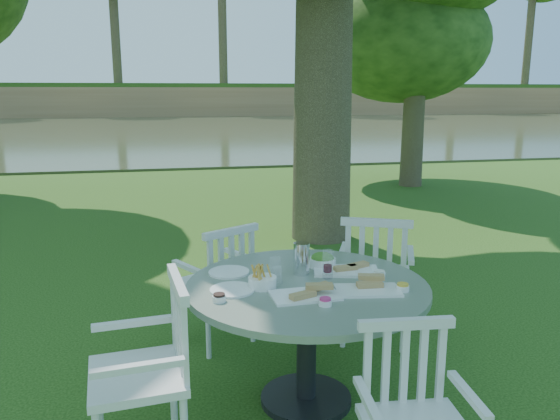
{
  "coord_description": "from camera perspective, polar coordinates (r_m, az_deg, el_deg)",
  "views": [
    {
      "loc": [
        -0.98,
        -4.44,
        1.88
      ],
      "look_at": [
        0.0,
        0.2,
        0.85
      ],
      "focal_mm": 35.0,
      "sensor_mm": 36.0,
      "label": 1
    }
  ],
  "objects": [
    {
      "name": "far_bank",
      "position": [
        45.89,
        -10.87,
        18.76
      ],
      "size": [
        100.0,
        18.0,
        15.2
      ],
      "color": "olive",
      "rests_on": "ground"
    },
    {
      "name": "chair_se",
      "position": [
        2.64,
        13.5,
        -19.27
      ],
      "size": [
        0.48,
        0.46,
        0.88
      ],
      "rotation": [
        0.0,
        0.0,
        -0.09
      ],
      "color": "silver",
      "rests_on": "ground"
    },
    {
      "name": "ground",
      "position": [
        4.92,
        0.49,
        -10.2
      ],
      "size": [
        140.0,
        140.0,
        0.0
      ],
      "primitive_type": "plane",
      "color": "#17390B",
      "rests_on": "ground"
    },
    {
      "name": "tableware",
      "position": [
        3.3,
        2.41,
        -6.74
      ],
      "size": [
        1.12,
        0.8,
        0.2
      ],
      "color": "white",
      "rests_on": "table"
    },
    {
      "name": "table",
      "position": [
        3.31,
        2.83,
        -10.0
      ],
      "size": [
        1.43,
        1.43,
        0.77
      ],
      "color": "black",
      "rests_on": "ground"
    },
    {
      "name": "chair_ne",
      "position": [
        4.12,
        9.93,
        -6.21
      ],
      "size": [
        0.65,
        0.64,
        1.0
      ],
      "rotation": [
        0.0,
        0.0,
        -3.56
      ],
      "color": "silver",
      "rests_on": "ground"
    },
    {
      "name": "river",
      "position": [
        27.53,
        -9.97,
        8.16
      ],
      "size": [
        100.0,
        28.0,
        0.12
      ],
      "primitive_type": "cube",
      "color": "#343B23",
      "rests_on": "ground"
    },
    {
      "name": "chair_sw",
      "position": [
        2.87,
        -12.77,
        -15.02
      ],
      "size": [
        0.52,
        0.54,
        0.99
      ],
      "rotation": [
        0.0,
        0.0,
        -1.47
      ],
      "color": "silver",
      "rests_on": "ground"
    },
    {
      "name": "chair_nw",
      "position": [
        4.07,
        -5.98,
        -6.92
      ],
      "size": [
        0.63,
        0.62,
        0.93
      ],
      "rotation": [
        0.0,
        0.0,
        -2.62
      ],
      "color": "silver",
      "rests_on": "ground"
    }
  ]
}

